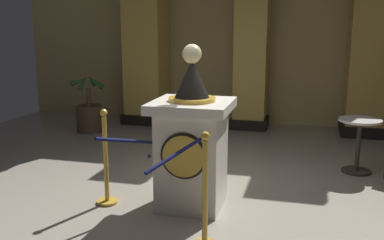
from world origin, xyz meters
The scene contains 11 objects.
ground_plane centered at (0.00, 0.00, 0.00)m, with size 10.01×10.01×0.00m, color #9E9384.
back_wall centered at (0.00, 4.25, 2.05)m, with size 10.01×0.16×4.11m, color tan.
pedestal_clock centered at (-0.13, -0.26, 0.70)m, with size 0.83×0.83×1.77m.
stanchion_near centered at (-1.07, -0.44, 0.38)m, with size 0.24×0.24×1.07m.
stanchion_far centered at (0.22, -1.14, 0.38)m, with size 0.24×0.24×1.07m.
velvet_rope centered at (-0.43, -0.79, 0.79)m, with size 1.03×1.02×0.22m.
column_left centered at (-2.13, 3.74, 1.96)m, with size 0.90×0.90×3.94m.
column_right centered at (2.13, 3.74, 1.96)m, with size 0.91×0.91×3.94m.
column_centre_rear centered at (0.00, 3.74, 1.96)m, with size 0.72×0.72×3.94m.
potted_palm_left centered at (-2.88, 2.63, 0.33)m, with size 0.71×0.69×1.10m.
cafe_table centered at (1.75, 1.39, 0.47)m, with size 0.56×0.56×0.74m.
Camera 1 is at (1.01, -4.65, 1.94)m, focal length 40.76 mm.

